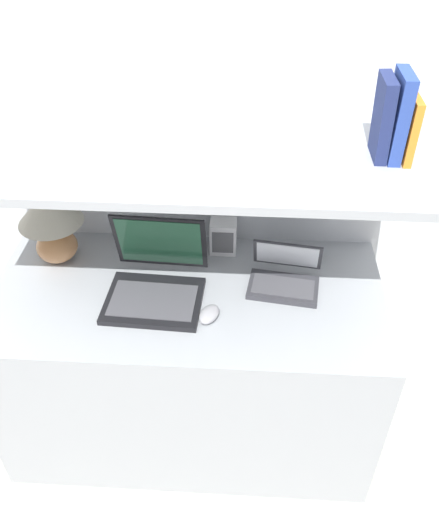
{
  "coord_description": "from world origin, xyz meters",
  "views": [
    {
      "loc": [
        0.2,
        -1.07,
        2.06
      ],
      "look_at": [
        0.12,
        0.34,
        0.93
      ],
      "focal_mm": 38.0,
      "sensor_mm": 36.0,
      "label": 1
    }
  ],
  "objects_px": {
    "table_lamp": "(51,218)",
    "book_navy": "(383,118)",
    "book_blue": "(398,116)",
    "router_box": "(223,236)",
    "laptop_small": "(284,277)",
    "computer_mouse": "(209,314)",
    "book_orange": "(409,127)",
    "laptop_large": "(156,280)"
  },
  "relations": [
    {
      "from": "router_box",
      "to": "book_orange",
      "type": "bearing_deg",
      "value": -18.28
    },
    {
      "from": "book_blue",
      "to": "table_lamp",
      "type": "bearing_deg",
      "value": 175.34
    },
    {
      "from": "table_lamp",
      "to": "book_navy",
      "type": "bearing_deg",
      "value": -4.84
    },
    {
      "from": "table_lamp",
      "to": "book_navy",
      "type": "xyz_separation_m",
      "value": [
        1.09,
        -0.09,
        0.46
      ]
    },
    {
      "from": "laptop_large",
      "to": "router_box",
      "type": "height_order",
      "value": "laptop_large"
    },
    {
      "from": "laptop_large",
      "to": "book_navy",
      "type": "distance_m",
      "value": 0.91
    },
    {
      "from": "computer_mouse",
      "to": "router_box",
      "type": "distance_m",
      "value": 0.38
    },
    {
      "from": "table_lamp",
      "to": "router_box",
      "type": "bearing_deg",
      "value": 8.01
    },
    {
      "from": "table_lamp",
      "to": "book_orange",
      "type": "distance_m",
      "value": 1.25
    },
    {
      "from": "laptop_large",
      "to": "book_orange",
      "type": "bearing_deg",
      "value": 5.8
    },
    {
      "from": "table_lamp",
      "to": "laptop_small",
      "type": "distance_m",
      "value": 0.87
    },
    {
      "from": "book_blue",
      "to": "laptop_small",
      "type": "bearing_deg",
      "value": -178.45
    },
    {
      "from": "computer_mouse",
      "to": "book_orange",
      "type": "height_order",
      "value": "book_orange"
    },
    {
      "from": "book_orange",
      "to": "laptop_large",
      "type": "bearing_deg",
      "value": -174.2
    },
    {
      "from": "table_lamp",
      "to": "router_box",
      "type": "distance_m",
      "value": 0.64
    },
    {
      "from": "laptop_small",
      "to": "computer_mouse",
      "type": "distance_m",
      "value": 0.32
    },
    {
      "from": "book_orange",
      "to": "book_blue",
      "type": "height_order",
      "value": "book_blue"
    },
    {
      "from": "router_box",
      "to": "book_blue",
      "type": "bearing_deg",
      "value": -19.49
    },
    {
      "from": "book_orange",
      "to": "book_blue",
      "type": "distance_m",
      "value": 0.05
    },
    {
      "from": "table_lamp",
      "to": "book_orange",
      "type": "bearing_deg",
      "value": -4.52
    },
    {
      "from": "laptop_small",
      "to": "computer_mouse",
      "type": "bearing_deg",
      "value": -144.0
    },
    {
      "from": "laptop_small",
      "to": "router_box",
      "type": "distance_m",
      "value": 0.3
    },
    {
      "from": "book_blue",
      "to": "book_orange",
      "type": "bearing_deg",
      "value": 0.0
    },
    {
      "from": "table_lamp",
      "to": "book_orange",
      "type": "height_order",
      "value": "book_orange"
    },
    {
      "from": "book_orange",
      "to": "book_navy",
      "type": "xyz_separation_m",
      "value": [
        -0.08,
        0.0,
        0.02
      ]
    },
    {
      "from": "book_blue",
      "to": "book_navy",
      "type": "height_order",
      "value": "book_blue"
    },
    {
      "from": "table_lamp",
      "to": "book_blue",
      "type": "relative_size",
      "value": 1.18
    },
    {
      "from": "book_orange",
      "to": "book_blue",
      "type": "xyz_separation_m",
      "value": [
        -0.04,
        0.0,
        0.03
      ]
    },
    {
      "from": "laptop_small",
      "to": "book_navy",
      "type": "height_order",
      "value": "book_navy"
    },
    {
      "from": "table_lamp",
      "to": "book_navy",
      "type": "relative_size",
      "value": 1.24
    },
    {
      "from": "book_blue",
      "to": "book_navy",
      "type": "relative_size",
      "value": 1.05
    },
    {
      "from": "laptop_small",
      "to": "computer_mouse",
      "type": "relative_size",
      "value": 2.43
    },
    {
      "from": "laptop_small",
      "to": "laptop_large",
      "type": "bearing_deg",
      "value": -171.15
    },
    {
      "from": "computer_mouse",
      "to": "router_box",
      "type": "height_order",
      "value": "router_box"
    },
    {
      "from": "computer_mouse",
      "to": "book_blue",
      "type": "relative_size",
      "value": 0.44
    },
    {
      "from": "table_lamp",
      "to": "router_box",
      "type": "xyz_separation_m",
      "value": [
        0.62,
        0.09,
        -0.12
      ]
    },
    {
      "from": "laptop_large",
      "to": "router_box",
      "type": "xyz_separation_m",
      "value": [
        0.22,
        0.26,
        0.01
      ]
    },
    {
      "from": "table_lamp",
      "to": "book_blue",
      "type": "xyz_separation_m",
      "value": [
        1.13,
        -0.09,
        0.46
      ]
    },
    {
      "from": "laptop_small",
      "to": "table_lamp",
      "type": "bearing_deg",
      "value": 173.33
    },
    {
      "from": "computer_mouse",
      "to": "book_navy",
      "type": "distance_m",
      "value": 0.82
    },
    {
      "from": "laptop_large",
      "to": "book_orange",
      "type": "height_order",
      "value": "book_orange"
    },
    {
      "from": "laptop_large",
      "to": "laptop_small",
      "type": "xyz_separation_m",
      "value": [
        0.45,
        0.07,
        -0.02
      ]
    }
  ]
}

